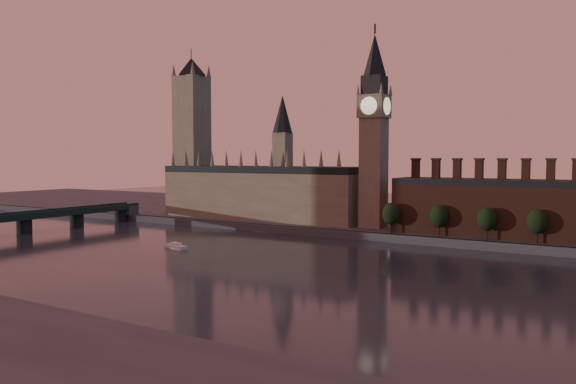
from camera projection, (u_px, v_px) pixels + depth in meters
ground at (234, 267)px, 210.79m from camera, size 900.00×900.00×0.00m
north_bank at (400, 218)px, 362.50m from camera, size 900.00×182.00×4.00m
palace_of_westminster at (262, 190)px, 340.87m from camera, size 130.00×30.30×74.00m
victoria_tower at (192, 130)px, 367.47m from camera, size 24.00×24.00×108.00m
big_ben at (374, 128)px, 295.92m from camera, size 15.00×15.00×107.00m
chimney_block at (513, 208)px, 262.01m from camera, size 110.00×25.00×37.00m
embankment_tree_0 at (391, 214)px, 276.32m from camera, size 8.60×8.60×14.88m
embankment_tree_1 at (439, 216)px, 265.40m from camera, size 8.60×8.60×14.88m
embankment_tree_2 at (487, 219)px, 252.94m from camera, size 8.60×8.60×14.88m
embankment_tree_3 at (537, 222)px, 243.25m from camera, size 8.60×8.60×14.88m
river_boat at (176, 246)px, 254.86m from camera, size 13.66×6.91×2.63m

